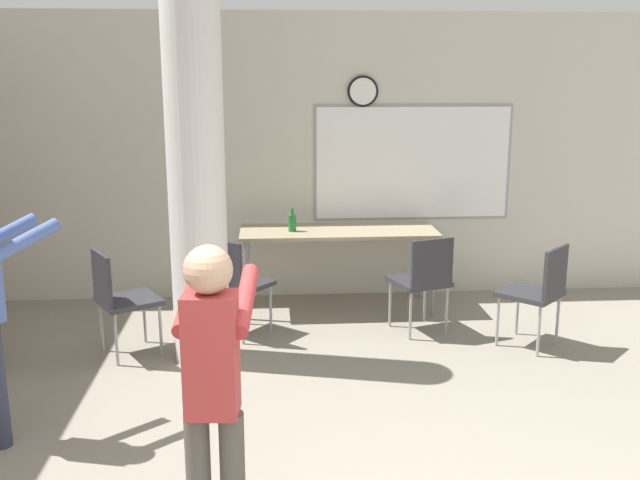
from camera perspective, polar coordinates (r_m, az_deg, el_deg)
name	(u,v)px	position (r m, az deg, el deg)	size (l,w,h in m)	color
wall_back	(314,158)	(7.13, -0.52, 6.59)	(8.00, 0.15, 2.80)	beige
support_pillar	(197,184)	(5.48, -9.84, 4.43)	(0.44, 0.44, 2.80)	white
folding_table	(338,235)	(6.75, 1.47, 0.42)	(1.85, 0.67, 0.78)	tan
bottle_on_table	(292,222)	(6.65, -2.23, 1.42)	(0.07, 0.07, 0.22)	#1E6B2D
chair_near_pillar	(120,295)	(5.86, -15.72, -4.24)	(0.60, 0.60, 0.87)	#2D2D33
chair_mid_room	(538,288)	(6.08, 17.07, -3.70)	(0.62, 0.62, 0.87)	#2D2D33
chair_table_right	(423,277)	(6.20, 8.26, -2.92)	(0.56, 0.56, 0.87)	#2D2D33
chair_table_left	(235,279)	(6.11, -6.83, -3.13)	(0.62, 0.62, 0.87)	#2D2D33
person_playing_front	(213,384)	(3.19, -8.54, -11.33)	(0.37, 0.62, 1.52)	#514C47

